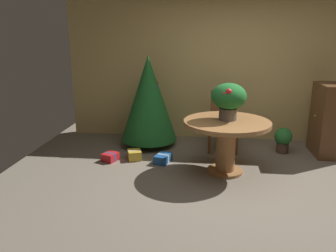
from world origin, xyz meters
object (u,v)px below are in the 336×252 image
potted_plant (283,139)px  wooden_cabinet (330,120)px  flower_vase (229,98)px  gift_box_red (110,157)px  gift_box_blue (163,158)px  wooden_chair_far (223,118)px  gift_box_gold (134,155)px  round_dining_table (226,135)px  holiday_tree (149,98)px

potted_plant → wooden_cabinet: bearing=0.9°
flower_vase → gift_box_red: bearing=174.0°
gift_box_blue → wooden_cabinet: 2.72m
gift_box_blue → potted_plant: 2.02m
wooden_chair_far → gift_box_gold: size_ratio=3.38×
gift_box_red → potted_plant: (2.71, 0.69, 0.18)m
round_dining_table → potted_plant: round_dining_table is taller
gift_box_gold → gift_box_red: (-0.35, -0.11, -0.01)m
gift_box_blue → gift_box_red: bearing=-178.3°
flower_vase → round_dining_table: bearing=-99.2°
round_dining_table → potted_plant: (0.98, 0.93, -0.31)m
wooden_cabinet → holiday_tree: bearing=177.5°
wooden_chair_far → gift_box_gold: bearing=-154.3°
gift_box_red → gift_box_blue: bearing=1.7°
flower_vase → gift_box_red: flower_vase is taller
holiday_tree → gift_box_gold: bearing=-98.9°
wooden_cabinet → gift_box_red: bearing=-168.4°
flower_vase → wooden_cabinet: (1.66, 0.88, -0.48)m
gift_box_red → wooden_cabinet: bearing=11.6°
round_dining_table → holiday_tree: bearing=139.8°
gift_box_blue → wooden_cabinet: size_ratio=0.30×
wooden_chair_far → potted_plant: wooden_chair_far is taller
potted_plant → flower_vase: bearing=-138.1°
holiday_tree → gift_box_gold: holiday_tree is taller
wooden_chair_far → wooden_cabinet: size_ratio=0.85×
round_dining_table → wooden_chair_far: (0.00, 1.01, -0.01)m
gift_box_blue → gift_box_gold: size_ratio=1.18×
holiday_tree → wooden_cabinet: holiday_tree is taller
holiday_tree → gift_box_blue: bearing=-66.5°
round_dining_table → potted_plant: 1.39m
flower_vase → wooden_cabinet: flower_vase is taller
round_dining_table → wooden_cabinet: size_ratio=1.03×
wooden_chair_far → gift_box_blue: bearing=-140.9°
flower_vase → gift_box_red: 2.01m
gift_box_gold → wooden_cabinet: size_ratio=0.25×
holiday_tree → potted_plant: bearing=-3.6°
flower_vase → wooden_chair_far: size_ratio=0.52×
gift_box_gold → wooden_cabinet: 3.14m
holiday_tree → potted_plant: (2.24, -0.14, -0.59)m
holiday_tree → wooden_cabinet: (2.93, -0.13, -0.26)m
wooden_cabinet → gift_box_blue: bearing=-165.4°
wooden_chair_far → gift_box_gold: 1.60m
wooden_chair_far → round_dining_table: bearing=-90.0°
wooden_chair_far → potted_plant: bearing=-4.9°
gift_box_blue → potted_plant: (1.90, 0.66, 0.17)m
gift_box_blue → gift_box_gold: 0.47m
round_dining_table → gift_box_red: bearing=172.0°
round_dining_table → flower_vase: bearing=80.8°
potted_plant → holiday_tree: bearing=176.4°
wooden_cabinet → potted_plant: wooden_cabinet is taller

